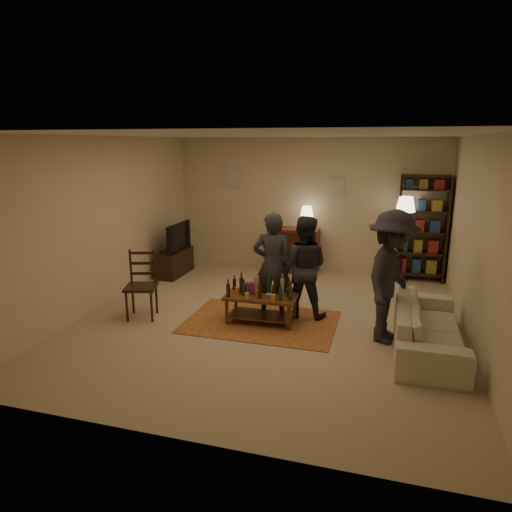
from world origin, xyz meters
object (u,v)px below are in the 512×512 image
at_px(coffee_table, 261,297).
at_px(sofa, 428,327).
at_px(tv_stand, 174,256).
at_px(floor_lamp, 405,210).
at_px(person_right, 303,267).
at_px(dresser, 294,249).
at_px(person_left, 273,266).
at_px(dining_chair, 142,282).
at_px(person_by_sofa, 391,277).
at_px(bookshelf, 422,227).

height_order(coffee_table, sofa, coffee_table).
relative_size(tv_stand, floor_lamp, 0.65).
xyz_separation_m(coffee_table, person_right, (0.54, 0.43, 0.39)).
xyz_separation_m(dresser, floor_lamp, (2.11, -0.06, 0.90)).
xyz_separation_m(person_left, person_right, (0.43, 0.18, -0.03)).
xyz_separation_m(coffee_table, dining_chair, (-1.81, -0.26, 0.16)).
xyz_separation_m(tv_stand, sofa, (4.64, -2.20, -0.08)).
relative_size(dining_chair, person_left, 0.64).
distance_m(tv_stand, sofa, 5.14).
bearing_deg(person_right, floor_lamp, -120.99).
xyz_separation_m(coffee_table, person_left, (0.10, 0.26, 0.42)).
bearing_deg(person_left, person_by_sofa, 159.48).
bearing_deg(person_right, bookshelf, -124.92).
relative_size(sofa, person_right, 1.34).
distance_m(sofa, person_right, 1.95).
distance_m(tv_stand, person_by_sofa, 4.66).
xyz_separation_m(coffee_table, person_by_sofa, (1.80, -0.14, 0.50)).
bearing_deg(coffee_table, floor_lamp, 54.14).
bearing_deg(tv_stand, person_by_sofa, -26.58).
bearing_deg(dining_chair, person_left, -1.88).
height_order(dresser, person_right, person_right).
bearing_deg(dresser, bookshelf, 1.57).
xyz_separation_m(person_left, person_by_sofa, (1.70, -0.40, 0.08)).
xyz_separation_m(dresser, person_left, (0.20, -2.59, 0.33)).
bearing_deg(coffee_table, tv_stand, 140.46).
xyz_separation_m(person_right, person_by_sofa, (1.26, -0.57, 0.11)).
relative_size(dresser, person_left, 0.84).
relative_size(bookshelf, person_left, 1.25).
bearing_deg(person_left, person_right, -165.18).
xyz_separation_m(tv_stand, person_left, (2.45, -1.68, 0.42)).
distance_m(person_left, person_right, 0.47).
bearing_deg(floor_lamp, dresser, 178.28).
distance_m(bookshelf, person_by_sofa, 3.11).
height_order(tv_stand, sofa, tv_stand).
height_order(dining_chair, person_left, person_left).
bearing_deg(floor_lamp, person_right, -122.14).
height_order(dresser, person_by_sofa, person_by_sofa).
xyz_separation_m(tv_stand, dresser, (2.25, 0.91, 0.09)).
distance_m(dining_chair, floor_lamp, 4.96).
bearing_deg(floor_lamp, person_by_sofa, -94.22).
xyz_separation_m(dresser, sofa, (2.39, -3.11, -0.17)).
distance_m(floor_lamp, person_right, 2.84).
bearing_deg(coffee_table, person_by_sofa, -4.36).
distance_m(tv_stand, floor_lamp, 4.55).
xyz_separation_m(coffee_table, tv_stand, (-2.35, 1.94, -0.01)).
distance_m(floor_lamp, sofa, 3.24).
bearing_deg(dining_chair, person_right, -0.53).
bearing_deg(tv_stand, bookshelf, 11.80).
bearing_deg(floor_lamp, bookshelf, 21.49).
relative_size(dresser, floor_lamp, 0.84).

